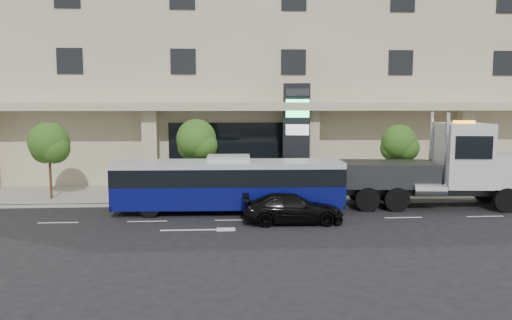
# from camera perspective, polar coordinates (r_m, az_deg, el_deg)

# --- Properties ---
(ground) EXTENTS (120.00, 120.00, 0.00)m
(ground) POSITION_cam_1_polar(r_m,az_deg,el_deg) (24.76, -2.55, -6.08)
(ground) COLOR black
(ground) RESTS_ON ground
(sidewalk) EXTENTS (120.00, 6.00, 0.15)m
(sidewalk) POSITION_cam_1_polar(r_m,az_deg,el_deg) (29.64, -2.74, -3.83)
(sidewalk) COLOR gray
(sidewalk) RESTS_ON ground
(curb) EXTENTS (120.00, 0.30, 0.15)m
(curb) POSITION_cam_1_polar(r_m,az_deg,el_deg) (26.70, -2.63, -4.98)
(curb) COLOR gray
(curb) RESTS_ON ground
(convention_center) EXTENTS (60.00, 17.60, 20.00)m
(convention_center) POSITION_cam_1_polar(r_m,az_deg,el_deg) (39.84, -3.06, 13.11)
(convention_center) COLOR tan
(convention_center) RESTS_ON ground
(tree_left) EXTENTS (2.27, 2.20, 4.22)m
(tree_left) POSITION_cam_1_polar(r_m,az_deg,el_deg) (29.43, -22.54, 1.57)
(tree_left) COLOR #422B19
(tree_left) RESTS_ON sidewalk
(tree_mid) EXTENTS (2.28, 2.20, 4.38)m
(tree_mid) POSITION_cam_1_polar(r_m,az_deg,el_deg) (27.87, -6.79, 2.08)
(tree_mid) COLOR #422B19
(tree_mid) RESTS_ON sidewalk
(tree_right) EXTENTS (2.10, 2.00, 4.04)m
(tree_right) POSITION_cam_1_polar(r_m,az_deg,el_deg) (29.57, 16.07, 1.69)
(tree_right) COLOR #422B19
(tree_right) RESTS_ON sidewalk
(city_bus) EXTENTS (11.29, 2.65, 2.85)m
(city_bus) POSITION_cam_1_polar(r_m,az_deg,el_deg) (24.66, -3.15, -2.71)
(city_bus) COLOR black
(city_bus) RESTS_ON ground
(tow_truck) EXTENTS (10.88, 3.53, 4.93)m
(tow_truck) POSITION_cam_1_polar(r_m,az_deg,el_deg) (27.57, 20.59, -0.91)
(tow_truck) COLOR #2D3033
(tow_truck) RESTS_ON ground
(black_sedan) EXTENTS (4.55, 1.88, 1.31)m
(black_sedan) POSITION_cam_1_polar(r_m,az_deg,el_deg) (22.69, 4.20, -5.55)
(black_sedan) COLOR black
(black_sedan) RESTS_ON ground
(signage_pylon) EXTENTS (1.69, 0.94, 6.43)m
(signage_pylon) POSITION_cam_1_polar(r_m,az_deg,el_deg) (30.53, 4.66, 2.78)
(signage_pylon) COLOR black
(signage_pylon) RESTS_ON sidewalk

